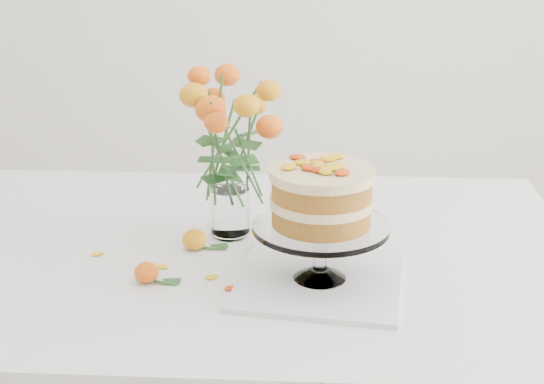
{
  "coord_description": "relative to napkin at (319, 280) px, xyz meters",
  "views": [
    {
      "loc": [
        0.16,
        -1.39,
        1.39
      ],
      "look_at": [
        0.09,
        -0.04,
        0.89
      ],
      "focal_mm": 50.0,
      "sensor_mm": 36.0,
      "label": 1
    }
  ],
  "objects": [
    {
      "name": "napkin",
      "position": [
        0.0,
        0.0,
        0.0
      ],
      "size": [
        0.33,
        0.33,
        0.01
      ],
      "primitive_type": "cube",
      "rotation": [
        0.0,
        0.0,
        -0.14
      ],
      "color": "silver",
      "rests_on": "table"
    },
    {
      "name": "table",
      "position": [
        -0.18,
        0.14,
        -0.09
      ],
      "size": [
        1.43,
        0.93,
        0.76
      ],
      "color": "tan",
      "rests_on": "ground"
    },
    {
      "name": "stray_petal_c",
      "position": [
        -0.16,
        -0.04,
        -0.0
      ],
      "size": [
        0.03,
        0.02,
        0.0
      ],
      "primitive_type": "ellipsoid",
      "color": "yellow",
      "rests_on": "table"
    },
    {
      "name": "stray_petal_b",
      "position": [
        -0.2,
        0.0,
        -0.0
      ],
      "size": [
        0.03,
        0.02,
        0.0
      ],
      "primitive_type": "ellipsoid",
      "color": "yellow",
      "rests_on": "table"
    },
    {
      "name": "loose_rose_near",
      "position": [
        -0.25,
        0.13,
        0.02
      ],
      "size": [
        0.09,
        0.05,
        0.04
      ],
      "rotation": [
        0.0,
        0.0,
        -0.08
      ],
      "color": "gold",
      "rests_on": "table"
    },
    {
      "name": "stray_petal_a",
      "position": [
        -0.3,
        0.04,
        -0.0
      ],
      "size": [
        0.03,
        0.02,
        0.0
      ],
      "primitive_type": "ellipsoid",
      "color": "yellow",
      "rests_on": "table"
    },
    {
      "name": "stray_petal_d",
      "position": [
        -0.44,
        0.09,
        -0.0
      ],
      "size": [
        0.03,
        0.02,
        0.0
      ],
      "primitive_type": "ellipsoid",
      "color": "yellow",
      "rests_on": "table"
    },
    {
      "name": "rose_vase",
      "position": [
        -0.19,
        0.2,
        0.24
      ],
      "size": [
        0.34,
        0.34,
        0.42
      ],
      "rotation": [
        0.0,
        0.0,
        0.29
      ],
      "color": "white",
      "rests_on": "table"
    },
    {
      "name": "cake_stand",
      "position": [
        0.0,
        0.0,
        0.15
      ],
      "size": [
        0.25,
        0.25,
        0.22
      ],
      "rotation": [
        0.0,
        0.0,
        0.13
      ],
      "color": "white",
      "rests_on": "napkin"
    },
    {
      "name": "loose_rose_far",
      "position": [
        -0.32,
        -0.02,
        0.01
      ],
      "size": [
        0.08,
        0.05,
        0.04
      ],
      "rotation": [
        0.0,
        0.0,
        -0.28
      ],
      "color": "#DC480A",
      "rests_on": "table"
    }
  ]
}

